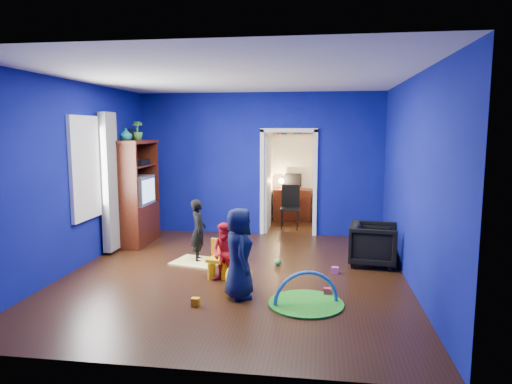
# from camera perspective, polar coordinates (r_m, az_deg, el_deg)

# --- Properties ---
(floor) EXTENTS (5.00, 5.50, 0.01)m
(floor) POSITION_cam_1_polar(r_m,az_deg,el_deg) (6.96, -2.61, -10.25)
(floor) COLOR black
(floor) RESTS_ON ground
(ceiling) EXTENTS (5.00, 5.50, 0.01)m
(ceiling) POSITION_cam_1_polar(r_m,az_deg,el_deg) (6.66, -2.77, 14.21)
(ceiling) COLOR white
(ceiling) RESTS_ON wall_back
(wall_back) EXTENTS (5.00, 0.02, 2.90)m
(wall_back) POSITION_cam_1_polar(r_m,az_deg,el_deg) (9.36, 0.43, 3.50)
(wall_back) COLOR navy
(wall_back) RESTS_ON floor
(wall_front) EXTENTS (5.00, 0.02, 2.90)m
(wall_front) POSITION_cam_1_polar(r_m,az_deg,el_deg) (4.01, -9.97, -2.51)
(wall_front) COLOR navy
(wall_front) RESTS_ON floor
(wall_left) EXTENTS (0.02, 5.50, 2.90)m
(wall_left) POSITION_cam_1_polar(r_m,az_deg,el_deg) (7.53, -21.75, 1.87)
(wall_left) COLOR navy
(wall_left) RESTS_ON floor
(wall_right) EXTENTS (0.02, 5.50, 2.90)m
(wall_right) POSITION_cam_1_polar(r_m,az_deg,el_deg) (6.66, 18.96, 1.29)
(wall_right) COLOR navy
(wall_right) RESTS_ON floor
(alcove) EXTENTS (1.00, 1.75, 2.50)m
(alcove) POSITION_cam_1_polar(r_m,az_deg,el_deg) (10.19, 4.43, 2.70)
(alcove) COLOR silver
(alcove) RESTS_ON floor
(armchair) EXTENTS (0.83, 0.81, 0.67)m
(armchair) POSITION_cam_1_polar(r_m,az_deg,el_deg) (7.57, 14.45, -6.35)
(armchair) COLOR black
(armchair) RESTS_ON floor
(child_black) EXTENTS (0.33, 0.42, 1.03)m
(child_black) POSITION_cam_1_polar(r_m,az_deg,el_deg) (7.55, -7.20, -4.81)
(child_black) COLOR black
(child_black) RESTS_ON floor
(child_navy) EXTENTS (0.53, 0.66, 1.17)m
(child_navy) POSITION_cam_1_polar(r_m,az_deg,el_deg) (5.91, -2.14, -7.63)
(child_navy) COLOR #0E1434
(child_navy) RESTS_ON floor
(toddler_red) EXTENTS (0.49, 0.43, 0.86)m
(toddler_red) POSITION_cam_1_polar(r_m,az_deg,el_deg) (6.50, -3.85, -7.61)
(toddler_red) COLOR red
(toddler_red) RESTS_ON floor
(vase) EXTENTS (0.22, 0.22, 0.22)m
(vase) POSITION_cam_1_polar(r_m,az_deg,el_deg) (8.54, -15.94, 6.95)
(vase) COLOR #0D5569
(vase) RESTS_ON tv_armoire
(potted_plant) EXTENTS (0.26, 0.26, 0.36)m
(potted_plant) POSITION_cam_1_polar(r_m,az_deg,el_deg) (9.02, -14.62, 7.47)
(potted_plant) COLOR #398530
(potted_plant) RESTS_ON tv_armoire
(tv_armoire) EXTENTS (0.58, 1.14, 1.96)m
(tv_armoire) POSITION_cam_1_polar(r_m,az_deg,el_deg) (8.89, -14.90, -0.04)
(tv_armoire) COLOR #40170A
(tv_armoire) RESTS_ON floor
(crt_tv) EXTENTS (0.46, 0.70, 0.54)m
(crt_tv) POSITION_cam_1_polar(r_m,az_deg,el_deg) (8.87, -14.67, 0.21)
(crt_tv) COLOR silver
(crt_tv) RESTS_ON tv_armoire
(yellow_blanket) EXTENTS (0.87, 0.77, 0.03)m
(yellow_blanket) POSITION_cam_1_polar(r_m,az_deg,el_deg) (7.58, -7.34, -8.67)
(yellow_blanket) COLOR #F2E07A
(yellow_blanket) RESTS_ON floor
(hopper_ball) EXTENTS (0.37, 0.37, 0.37)m
(hopper_ball) POSITION_cam_1_polar(r_m,az_deg,el_deg) (6.27, -2.18, -10.53)
(hopper_ball) COLOR yellow
(hopper_ball) RESTS_ON floor
(kid_chair) EXTENTS (0.34, 0.34, 0.50)m
(kid_chair) POSITION_cam_1_polar(r_m,az_deg,el_deg) (6.77, -4.74, -8.58)
(kid_chair) COLOR yellow
(kid_chair) RESTS_ON floor
(play_mat) EXTENTS (0.94, 0.94, 0.03)m
(play_mat) POSITION_cam_1_polar(r_m,az_deg,el_deg) (5.87, 6.26, -13.69)
(play_mat) COLOR #2A8E20
(play_mat) RESTS_ON floor
(toy_arch) EXTENTS (0.81, 0.31, 0.84)m
(toy_arch) POSITION_cam_1_polar(r_m,az_deg,el_deg) (5.86, 6.26, -13.63)
(toy_arch) COLOR #3F8CD8
(toy_arch) RESTS_ON floor
(window_left) EXTENTS (0.03, 0.95, 1.55)m
(window_left) POSITION_cam_1_polar(r_m,az_deg,el_deg) (7.82, -20.42, 2.87)
(window_left) COLOR white
(window_left) RESTS_ON wall_left
(curtain) EXTENTS (0.14, 0.42, 2.40)m
(curtain) POSITION_cam_1_polar(r_m,az_deg,el_deg) (8.28, -17.83, 1.16)
(curtain) COLOR slate
(curtain) RESTS_ON floor
(doorway) EXTENTS (1.16, 0.10, 2.10)m
(doorway) POSITION_cam_1_polar(r_m,az_deg,el_deg) (9.34, 4.08, 1.00)
(doorway) COLOR white
(doorway) RESTS_ON floor
(study_desk) EXTENTS (0.88, 0.44, 0.75)m
(study_desk) POSITION_cam_1_polar(r_m,az_deg,el_deg) (10.93, 4.59, -1.57)
(study_desk) COLOR #3D140A
(study_desk) RESTS_ON floor
(desk_monitor) EXTENTS (0.40, 0.05, 0.32)m
(desk_monitor) POSITION_cam_1_polar(r_m,az_deg,el_deg) (10.97, 4.66, 1.49)
(desk_monitor) COLOR black
(desk_monitor) RESTS_ON study_desk
(desk_lamp) EXTENTS (0.14, 0.14, 0.14)m
(desk_lamp) POSITION_cam_1_polar(r_m,az_deg,el_deg) (10.93, 3.18, 1.38)
(desk_lamp) COLOR #FFD88C
(desk_lamp) RESTS_ON study_desk
(folding_chair) EXTENTS (0.40, 0.40, 0.92)m
(folding_chair) POSITION_cam_1_polar(r_m,az_deg,el_deg) (9.97, 4.27, -1.99)
(folding_chair) COLOR black
(folding_chair) RESTS_ON floor
(book_shelf) EXTENTS (0.88, 0.24, 0.04)m
(book_shelf) POSITION_cam_1_polar(r_m,az_deg,el_deg) (10.89, 4.72, 7.09)
(book_shelf) COLOR white
(book_shelf) RESTS_ON study_desk
(toy_0) EXTENTS (0.10, 0.08, 0.10)m
(toy_0) POSITION_cam_1_polar(r_m,az_deg,el_deg) (6.19, 8.91, -12.20)
(toy_0) COLOR red
(toy_0) RESTS_ON floor
(toy_1) EXTENTS (0.11, 0.11, 0.11)m
(toy_1) POSITION_cam_1_polar(r_m,az_deg,el_deg) (8.10, 14.59, -7.49)
(toy_1) COLOR blue
(toy_1) RESTS_ON floor
(toy_2) EXTENTS (0.10, 0.08, 0.10)m
(toy_2) POSITION_cam_1_polar(r_m,az_deg,el_deg) (5.83, -7.57, -13.45)
(toy_2) COLOR #FF9D0D
(toy_2) RESTS_ON floor
(toy_3) EXTENTS (0.11, 0.11, 0.11)m
(toy_3) POSITION_cam_1_polar(r_m,az_deg,el_deg) (7.40, 2.74, -8.70)
(toy_3) COLOR green
(toy_3) RESTS_ON floor
(toy_4) EXTENTS (0.10, 0.08, 0.10)m
(toy_4) POSITION_cam_1_polar(r_m,az_deg,el_deg) (7.08, 9.85, -9.61)
(toy_4) COLOR #CF4DA6
(toy_4) RESTS_ON floor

